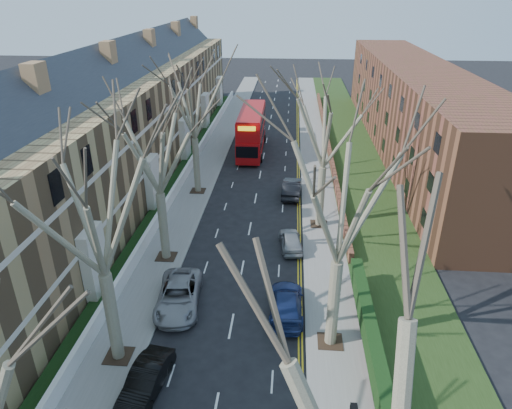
# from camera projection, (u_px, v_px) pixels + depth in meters

# --- Properties ---
(pavement_left) EXTENTS (3.00, 102.00, 0.12)m
(pavement_left) POSITION_uv_depth(u_px,v_px,m) (213.00, 154.00, 54.20)
(pavement_left) COLOR slate
(pavement_left) RESTS_ON ground
(pavement_right) EXTENTS (3.00, 102.00, 0.12)m
(pavement_right) POSITION_uv_depth(u_px,v_px,m) (315.00, 157.00, 53.35)
(pavement_right) COLOR slate
(pavement_right) RESTS_ON ground
(terrace_left) EXTENTS (9.70, 78.00, 13.60)m
(terrace_left) POSITION_uv_depth(u_px,v_px,m) (122.00, 126.00, 45.19)
(terrace_left) COLOR olive
(terrace_left) RESTS_ON ground
(flats_right) EXTENTS (13.97, 54.00, 10.00)m
(flats_right) POSITION_uv_depth(u_px,v_px,m) (413.00, 109.00, 54.00)
(flats_right) COLOR brown
(flats_right) RESTS_ON ground
(front_wall_left) EXTENTS (0.30, 78.00, 1.00)m
(front_wall_left) POSITION_uv_depth(u_px,v_px,m) (185.00, 174.00, 46.88)
(front_wall_left) COLOR white
(front_wall_left) RESTS_ON ground
(grass_verge_right) EXTENTS (6.00, 102.00, 0.06)m
(grass_verge_right) POSITION_uv_depth(u_px,v_px,m) (354.00, 157.00, 52.99)
(grass_verge_right) COLOR #203413
(grass_verge_right) RESTS_ON ground
(tree_left_mid) EXTENTS (10.50, 10.50, 14.71)m
(tree_left_mid) POSITION_uv_depth(u_px,v_px,m) (91.00, 196.00, 20.41)
(tree_left_mid) COLOR #625C46
(tree_left_mid) RESTS_ON ground
(tree_left_far) EXTENTS (10.15, 10.15, 14.22)m
(tree_left_far) POSITION_uv_depth(u_px,v_px,m) (155.00, 137.00, 29.54)
(tree_left_far) COLOR #625C46
(tree_left_far) RESTS_ON ground
(tree_left_dist) EXTENTS (10.50, 10.50, 14.71)m
(tree_left_dist) POSITION_uv_depth(u_px,v_px,m) (192.00, 93.00, 40.19)
(tree_left_dist) COLOR #625C46
(tree_left_dist) RESTS_ON ground
(tree_right_mid) EXTENTS (10.50, 10.50, 14.71)m
(tree_right_mid) POSITION_uv_depth(u_px,v_px,m) (344.00, 187.00, 21.39)
(tree_right_mid) COLOR #625C46
(tree_right_mid) RESTS_ON ground
(tree_right_far) EXTENTS (10.15, 10.15, 14.22)m
(tree_right_far) POSITION_uv_depth(u_px,v_px,m) (326.00, 117.00, 34.12)
(tree_right_far) COLOR #625C46
(tree_right_far) RESTS_ON ground
(double_decker_bus) EXTENTS (3.07, 11.84, 4.91)m
(double_decker_bus) POSITION_uv_depth(u_px,v_px,m) (252.00, 132.00, 54.31)
(double_decker_bus) COLOR #A10B0D
(double_decker_bus) RESTS_ON ground
(car_left_mid) EXTENTS (2.03, 4.37, 1.39)m
(car_left_mid) POSITION_uv_depth(u_px,v_px,m) (146.00, 380.00, 22.25)
(car_left_mid) COLOR black
(car_left_mid) RESTS_ON ground
(car_left_far) EXTENTS (3.10, 5.76, 1.54)m
(car_left_far) POSITION_uv_depth(u_px,v_px,m) (179.00, 295.00, 28.22)
(car_left_far) COLOR gray
(car_left_far) RESTS_ON ground
(car_right_near) EXTENTS (2.11, 5.00, 1.44)m
(car_right_near) POSITION_uv_depth(u_px,v_px,m) (286.00, 303.00, 27.58)
(car_right_near) COLOR navy
(car_right_near) RESTS_ON ground
(car_right_mid) EXTENTS (2.05, 4.08, 1.33)m
(car_right_mid) POSITION_uv_depth(u_px,v_px,m) (291.00, 240.00, 34.54)
(car_right_mid) COLOR gray
(car_right_mid) RESTS_ON ground
(car_right_far) EXTENTS (1.95, 4.87, 1.57)m
(car_right_far) POSITION_uv_depth(u_px,v_px,m) (292.00, 188.00, 43.29)
(car_right_far) COLOR black
(car_right_far) RESTS_ON ground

